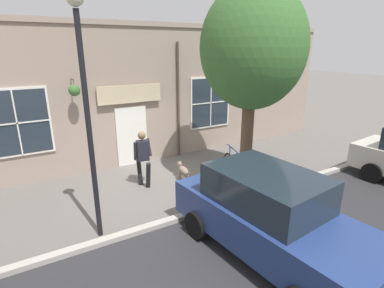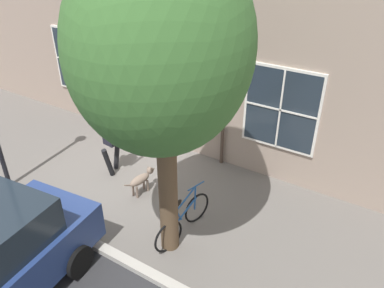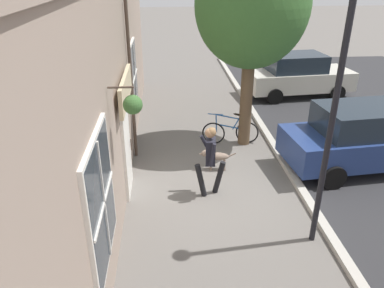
# 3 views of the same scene
# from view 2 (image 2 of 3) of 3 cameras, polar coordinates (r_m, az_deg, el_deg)

# --- Properties ---
(ground_plane) EXTENTS (90.00, 90.00, 0.00)m
(ground_plane) POSITION_cam_2_polar(r_m,az_deg,el_deg) (9.82, -11.21, -5.34)
(ground_plane) COLOR #66605B
(storefront_facade) EXTENTS (0.95, 18.00, 4.87)m
(storefront_facade) POSITION_cam_2_polar(r_m,az_deg,el_deg) (10.33, -3.74, 12.24)
(storefront_facade) COLOR gray
(storefront_facade) RESTS_ON ground_plane
(pedestrian_walking) EXTENTS (0.76, 0.59, 1.74)m
(pedestrian_walking) POSITION_cam_2_polar(r_m,az_deg,el_deg) (9.61, -12.39, 1.09)
(pedestrian_walking) COLOR black
(pedestrian_walking) RESTS_ON ground_plane
(dog_on_leash) EXTENTS (1.00, 0.30, 0.59)m
(dog_on_leash) POSITION_cam_2_polar(r_m,az_deg,el_deg) (9.08, -7.70, -5.30)
(dog_on_leash) COLOR #7F6B5B
(dog_on_leash) RESTS_ON ground_plane
(street_tree_by_curb) EXTENTS (3.08, 2.77, 5.74)m
(street_tree_by_curb) POSITION_cam_2_polar(r_m,az_deg,el_deg) (5.89, -4.47, 13.42)
(street_tree_by_curb) COLOR brown
(street_tree_by_curb) RESTS_ON ground_plane
(leaning_bicycle) EXTENTS (1.73, 0.24, 1.01)m
(leaning_bicycle) POSITION_cam_2_polar(r_m,az_deg,el_deg) (7.89, -1.32, -11.46)
(leaning_bicycle) COLOR black
(leaning_bicycle) RESTS_ON ground_plane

